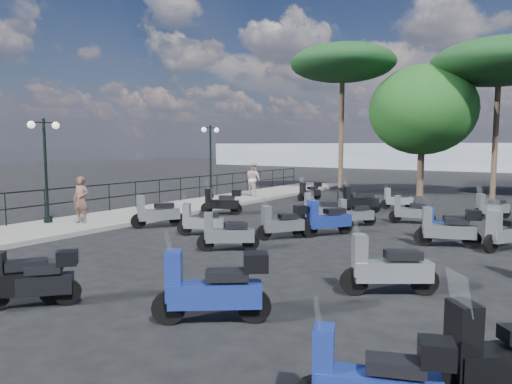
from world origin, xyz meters
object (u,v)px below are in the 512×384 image
Objects in this scene: broadleaf_tree at (423,110)px; scooter_18 at (387,269)px; scooter_13 at (227,234)px; scooter_19 at (445,225)px; scooter_4 at (222,202)px; scooter_12 at (9,281)px; scooter_22 at (509,360)px; scooter_9 at (359,201)px; scooter_5 at (310,192)px; lamp_post_2 at (211,157)px; scooter_6 at (32,280)px; scooter_16 at (397,200)px; scooter_2 at (156,213)px; scooter_20 at (411,211)px; pedestrian_far at (253,179)px; lamp_post_1 at (45,164)px; scooter_7 at (283,223)px; scooter_24 at (506,233)px; scooter_14 at (327,220)px; scooter_11 at (213,289)px; scooter_10 at (353,202)px; scooter_17 at (375,381)px; scooter_26 at (491,208)px; woman at (81,200)px; scooter_8 at (322,210)px; scooter_3 at (201,222)px; scooter_15 at (354,214)px; pine_0 at (499,63)px; pine_2 at (343,64)px; scooter_25 at (448,228)px.

scooter_18 is at bearing -77.43° from broadleaf_tree.
scooter_13 is 6.51m from scooter_19.
scooter_18 reaches higher than scooter_4.
scooter_22 reaches higher than scooter_12.
scooter_5 is at bearing 11.47° from scooter_9.
lamp_post_2 is 15.27m from scooter_6.
scooter_2 is at bearing 114.70° from scooter_16.
scooter_4 reaches higher than scooter_20.
pedestrian_far is 1.11× the size of scooter_12.
scooter_9 is at bearing -50.41° from scooter_6.
lamp_post_1 reaches higher than scooter_9.
scooter_7 is 0.88× the size of scooter_24.
scooter_13 is at bearing -49.91° from scooter_6.
scooter_2 is 0.96× the size of scooter_14.
scooter_20 is at bearing -37.00° from scooter_11.
lamp_post_1 reaches higher than pedestrian_far.
scooter_2 is at bearing -17.33° from scooter_6.
scooter_10 is 1.02× the size of scooter_13.
scooter_17 is 1.54m from scooter_22.
scooter_11 is 1.06× the size of scooter_22.
scooter_20 is at bearing -61.93° from scooter_6.
scooter_22 is 13.95m from scooter_26.
lamp_post_2 is at bearing -3.18° from scooter_7.
broadleaf_tree is (6.80, 6.26, 3.63)m from pedestrian_far.
lamp_post_1 is 11.57m from scooter_10.
lamp_post_1 is 18.87m from broadleaf_tree.
scooter_9 reaches higher than scooter_13.
scooter_9 is at bearing 64.79° from scooter_26.
woman is 10.07m from pedestrian_far.
scooter_11 is (2.60, -9.19, 0.07)m from scooter_8.
broadleaf_tree is (8.05, 16.89, 2.50)m from lamp_post_1.
scooter_2 is at bearing 116.75° from pedestrian_far.
scooter_6 is at bearing -55.42° from woman.
lamp_post_2 is 2.50× the size of scooter_3.
scooter_15 is 0.78× the size of scooter_20.
scooter_9 reaches higher than scooter_8.
scooter_2 is at bearing 42.40° from lamp_post_1.
pine_0 reaches higher than scooter_16.
scooter_19 reaches higher than scooter_15.
scooter_24 is (12.29, 4.18, -0.46)m from woman.
scooter_4 is at bearing 0.97° from scooter_3.
scooter_4 is 7.20m from scooter_20.
woman reaches higher than scooter_2.
pine_2 is (-6.39, 8.44, 6.97)m from scooter_20.
scooter_4 is 10.61m from scooter_18.
scooter_24 is 0.96× the size of scooter_25.
woman is at bearing 52.03° from scooter_13.
scooter_2 is 7.94m from scooter_10.
scooter_12 is 11.32m from scooter_19.
pine_0 is (-1.85, 12.97, 6.46)m from scooter_24.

